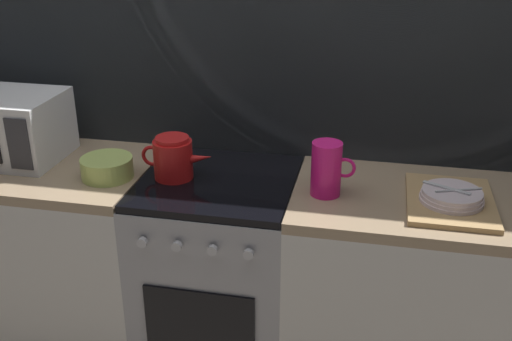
{
  "coord_description": "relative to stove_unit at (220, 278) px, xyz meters",
  "views": [
    {
      "loc": [
        0.58,
        -2.05,
        1.88
      ],
      "look_at": [
        0.15,
        0.0,
        0.95
      ],
      "focal_mm": 42.83,
      "sensor_mm": 36.0,
      "label": 1
    }
  ],
  "objects": [
    {
      "name": "microwave",
      "position": [
        -0.91,
        0.04,
        0.59
      ],
      "size": [
        0.46,
        0.35,
        0.27
      ],
      "color": "white",
      "rests_on": "counter_left"
    },
    {
      "name": "pitcher",
      "position": [
        0.42,
        -0.04,
        0.55
      ],
      "size": [
        0.16,
        0.11,
        0.2
      ],
      "color": "#E5197A",
      "rests_on": "counter_right"
    },
    {
      "name": "dish_pile",
      "position": [
        0.86,
        -0.04,
        0.47
      ],
      "size": [
        0.3,
        0.4,
        0.07
      ],
      "color": "tan",
      "rests_on": "counter_right"
    },
    {
      "name": "mixing_bowl",
      "position": [
        -0.42,
        -0.07,
        0.49
      ],
      "size": [
        0.2,
        0.2,
        0.08
      ],
      "primitive_type": "cylinder",
      "color": "#B7D166",
      "rests_on": "counter_left"
    },
    {
      "name": "counter_right",
      "position": [
        0.9,
        0.0,
        0.0
      ],
      "size": [
        1.2,
        0.6,
        0.9
      ],
      "color": "silver",
      "rests_on": "ground_plane"
    },
    {
      "name": "stove_unit",
      "position": [
        0.0,
        0.0,
        0.0
      ],
      "size": [
        0.6,
        0.63,
        0.9
      ],
      "color": "#9E9EA3",
      "rests_on": "ground_plane"
    },
    {
      "name": "back_wall",
      "position": [
        0.0,
        0.32,
        0.75
      ],
      "size": [
        3.6,
        0.05,
        2.4
      ],
      "color": "gray",
      "rests_on": "ground_plane"
    },
    {
      "name": "kettle",
      "position": [
        -0.17,
        -0.02,
        0.53
      ],
      "size": [
        0.28,
        0.15,
        0.17
      ],
      "color": "red",
      "rests_on": "stove_unit"
    },
    {
      "name": "counter_left",
      "position": [
        -0.9,
        0.0,
        0.0
      ],
      "size": [
        1.2,
        0.6,
        0.9
      ],
      "color": "silver",
      "rests_on": "ground_plane"
    }
  ]
}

